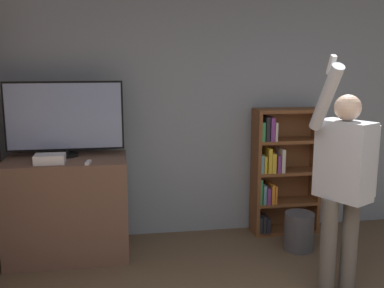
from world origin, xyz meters
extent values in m
cube|color=gray|center=(0.00, 3.09, 1.35)|extent=(6.21, 0.06, 2.70)
cube|color=brown|center=(-1.43, 2.66, 0.48)|extent=(1.13, 0.67, 0.96)
cylinder|color=black|center=(-1.43, 2.76, 0.98)|extent=(0.22, 0.22, 0.03)
cylinder|color=black|center=(-1.43, 2.76, 1.02)|extent=(0.06, 0.06, 0.05)
cube|color=black|center=(-1.43, 2.76, 1.35)|extent=(1.10, 0.04, 0.66)
cube|color=#8C9EC6|center=(-1.43, 2.74, 1.35)|extent=(1.06, 0.01, 0.62)
cube|color=white|center=(-1.54, 2.48, 1.00)|extent=(0.27, 0.18, 0.08)
cube|color=white|center=(-1.20, 2.41, 0.97)|extent=(0.05, 0.14, 0.02)
cube|color=brown|center=(0.51, 2.90, 0.68)|extent=(0.04, 0.28, 1.36)
cube|color=brown|center=(1.19, 2.90, 0.68)|extent=(0.04, 0.28, 1.36)
cube|color=brown|center=(0.85, 3.04, 0.68)|extent=(0.71, 0.01, 1.36)
cube|color=brown|center=(0.85, 2.90, 0.02)|extent=(0.64, 0.28, 0.04)
cube|color=brown|center=(0.85, 2.90, 0.34)|extent=(0.64, 0.28, 0.04)
cube|color=brown|center=(0.85, 2.90, 0.68)|extent=(0.64, 0.28, 0.04)
cube|color=brown|center=(0.85, 2.90, 1.02)|extent=(0.64, 0.28, 0.04)
cube|color=brown|center=(0.85, 2.90, 1.35)|extent=(0.64, 0.28, 0.04)
cube|color=#232328|center=(0.54, 2.87, 0.12)|extent=(0.04, 0.21, 0.20)
cube|color=#232328|center=(0.58, 2.89, 0.12)|extent=(0.03, 0.25, 0.20)
cube|color=#232328|center=(0.63, 2.88, 0.10)|extent=(0.04, 0.24, 0.17)
cube|color=#338447|center=(0.54, 2.88, 0.50)|extent=(0.02, 0.24, 0.27)
cube|color=#5B8E99|center=(0.58, 2.89, 0.46)|extent=(0.03, 0.26, 0.21)
cube|color=#7A3889|center=(0.62, 2.88, 0.45)|extent=(0.04, 0.23, 0.18)
cube|color=orange|center=(0.67, 2.88, 0.46)|extent=(0.03, 0.23, 0.21)
cube|color=orange|center=(0.70, 2.89, 0.46)|extent=(0.02, 0.25, 0.19)
cube|color=#5B8E99|center=(0.54, 2.88, 0.80)|extent=(0.03, 0.24, 0.19)
cube|color=gold|center=(0.57, 2.88, 0.79)|extent=(0.03, 0.23, 0.18)
cube|color=gold|center=(0.62, 2.86, 0.83)|extent=(0.04, 0.20, 0.26)
cube|color=gold|center=(0.67, 2.88, 0.80)|extent=(0.04, 0.23, 0.21)
cube|color=#7A3889|center=(0.72, 2.87, 0.79)|extent=(0.03, 0.20, 0.18)
cube|color=beige|center=(0.77, 2.87, 0.82)|extent=(0.04, 0.22, 0.25)
cube|color=#338447|center=(0.54, 2.87, 1.14)|extent=(0.03, 0.21, 0.20)
cube|color=#232328|center=(0.59, 2.88, 1.17)|extent=(0.04, 0.22, 0.25)
cube|color=#7A3889|center=(0.64, 2.89, 1.16)|extent=(0.04, 0.25, 0.25)
cube|color=beige|center=(0.68, 2.88, 1.14)|extent=(0.03, 0.24, 0.19)
cylinder|color=#56514C|center=(0.69, 1.54, 0.41)|extent=(0.13, 0.13, 0.81)
cylinder|color=#56514C|center=(0.87, 1.54, 0.41)|extent=(0.13, 0.13, 0.81)
cube|color=#B7BCC6|center=(0.78, 1.54, 1.12)|extent=(0.39, 0.47, 0.61)
sphere|color=beige|center=(0.78, 1.54, 1.52)|extent=(0.20, 0.20, 0.20)
cylinder|color=#B7BCC6|center=(1.02, 1.54, 1.10)|extent=(0.09, 0.09, 0.56)
cylinder|color=#B7BCC6|center=(0.55, 1.43, 1.61)|extent=(0.09, 0.40, 0.51)
cube|color=white|center=(0.55, 1.37, 1.84)|extent=(0.04, 0.09, 0.14)
cylinder|color=#4C4C51|center=(0.82, 2.41, 0.19)|extent=(0.29, 0.29, 0.38)
camera|label=1|loc=(-0.91, -1.59, 1.89)|focal=42.00mm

